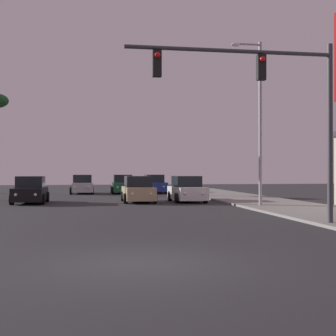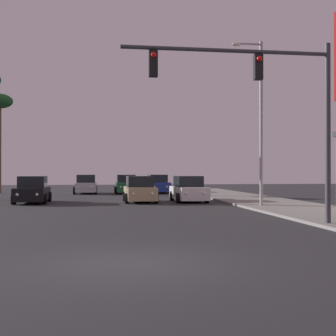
{
  "view_description": "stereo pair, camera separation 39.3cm",
  "coord_description": "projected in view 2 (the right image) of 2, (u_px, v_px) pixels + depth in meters",
  "views": [
    {
      "loc": [
        -1.02,
        -10.04,
        1.98
      ],
      "look_at": [
        2.76,
        13.41,
        2.15
      ],
      "focal_mm": 50.0,
      "sensor_mm": 36.0,
      "label": 1
    },
    {
      "loc": [
        -0.63,
        -10.1,
        1.98
      ],
      "look_at": [
        2.76,
        13.41,
        2.15
      ],
      "focal_mm": 50.0,
      "sensor_mm": 36.0,
      "label": 2
    }
  ],
  "objects": [
    {
      "name": "ground_plane",
      "position": [
        130.0,
        263.0,
        10.07
      ],
      "size": [
        120.0,
        120.0,
        0.0
      ],
      "primitive_type": "plane",
      "color": "#28282B"
    },
    {
      "name": "sidewalk_right",
      "position": [
        325.0,
        213.0,
        21.32
      ],
      "size": [
        5.0,
        60.0,
        0.12
      ],
      "color": "gray",
      "rests_on": "ground"
    },
    {
      "name": "car_white",
      "position": [
        189.0,
        190.0,
        30.41
      ],
      "size": [
        2.04,
        4.34,
        1.68
      ],
      "rotation": [
        0.0,
        0.0,
        3.18
      ],
      "color": "silver",
      "rests_on": "ground"
    },
    {
      "name": "car_blue",
      "position": [
        158.0,
        185.0,
        43.1
      ],
      "size": [
        2.04,
        4.34,
        1.68
      ],
      "rotation": [
        0.0,
        0.0,
        3.18
      ],
      "color": "navy",
      "rests_on": "ground"
    },
    {
      "name": "car_black",
      "position": [
        32.0,
        191.0,
        29.29
      ],
      "size": [
        2.04,
        4.31,
        1.68
      ],
      "rotation": [
        0.0,
        0.0,
        3.14
      ],
      "color": "black",
      "rests_on": "ground"
    },
    {
      "name": "car_tan",
      "position": [
        140.0,
        190.0,
        30.08
      ],
      "size": [
        2.04,
        4.33,
        1.68
      ],
      "rotation": [
        0.0,
        0.0,
        3.16
      ],
      "color": "tan",
      "rests_on": "ground"
    },
    {
      "name": "car_green",
      "position": [
        126.0,
        185.0,
        42.12
      ],
      "size": [
        2.04,
        4.31,
        1.68
      ],
      "rotation": [
        0.0,
        0.0,
        3.15
      ],
      "color": "#195933",
      "rests_on": "ground"
    },
    {
      "name": "car_silver",
      "position": [
        86.0,
        185.0,
        41.72
      ],
      "size": [
        2.04,
        4.34,
        1.68
      ],
      "rotation": [
        0.0,
        0.0,
        3.18
      ],
      "color": "#B7B7BC",
      "rests_on": "ground"
    },
    {
      "name": "traffic_light_mast",
      "position": [
        270.0,
        94.0,
        16.58
      ],
      "size": [
        7.58,
        0.36,
        6.5
      ],
      "color": "#38383D",
      "rests_on": "sidewalk_right"
    },
    {
      "name": "street_lamp",
      "position": [
        259.0,
        114.0,
        25.64
      ],
      "size": [
        1.74,
        0.24,
        9.0
      ],
      "color": "#99999E",
      "rests_on": "sidewalk_right"
    }
  ]
}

